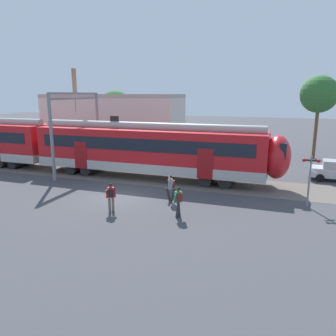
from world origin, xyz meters
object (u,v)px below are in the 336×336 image
pedestrian_red (111,195)px  pedestrian_green (178,200)px  pedestrian_grey (171,186)px  crossing_signal (310,173)px  commuter_train (55,144)px

pedestrian_red → pedestrian_green: bearing=7.6°
pedestrian_green → pedestrian_grey: bearing=117.9°
pedestrian_red → crossing_signal: size_ratio=0.56×
commuter_train → crossing_signal: commuter_train is taller
pedestrian_green → crossing_signal: bearing=32.0°
pedestrian_green → crossing_signal: size_ratio=0.56×
pedestrian_red → pedestrian_green: same height
commuter_train → pedestrian_red: (9.69, -7.77, -1.26)m
pedestrian_red → crossing_signal: crossing_signal is taller
pedestrian_green → commuter_train: bearing=151.5°
pedestrian_red → crossing_signal: (10.25, 4.57, 1.02)m
pedestrian_grey → pedestrian_green: bearing=-62.1°
pedestrian_grey → pedestrian_green: (1.19, -2.25, 0.00)m
pedestrian_grey → crossing_signal: size_ratio=0.56×
pedestrian_grey → crossing_signal: crossing_signal is taller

